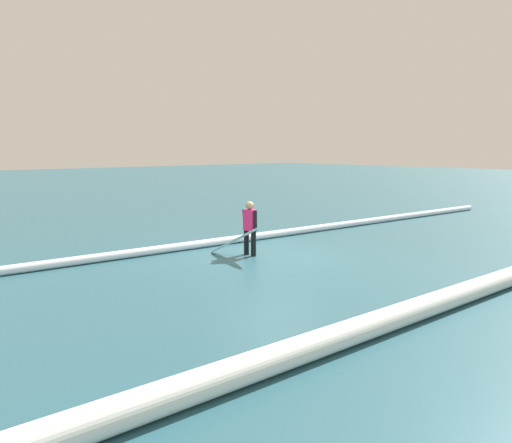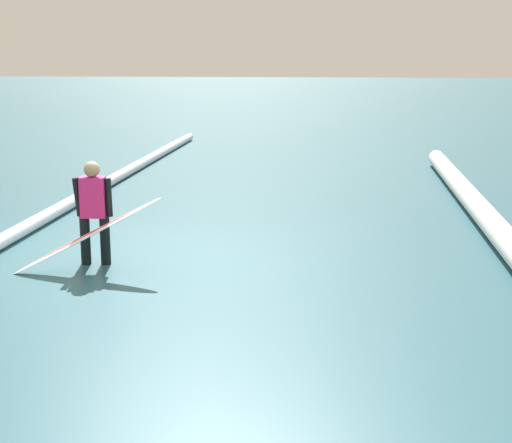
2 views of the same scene
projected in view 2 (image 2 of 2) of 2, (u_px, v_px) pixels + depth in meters
name	position (u px, v px, depth m)	size (l,w,h in m)	color
ground_plane	(136.00, 258.00, 11.18)	(122.10, 122.10, 0.00)	#275360
surfer	(94.00, 208.00, 10.69)	(0.22, 0.55, 1.45)	black
surfboard	(87.00, 236.00, 10.37)	(0.61, 2.04, 1.04)	white
wave_crest_foreground	(50.00, 214.00, 13.51)	(0.22, 0.22, 23.24)	white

